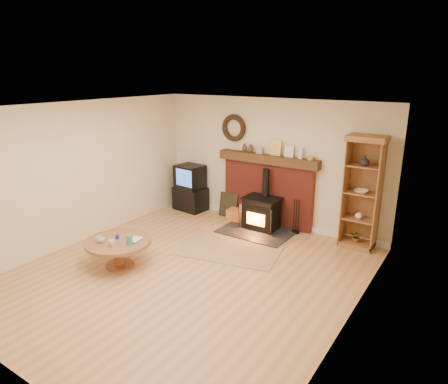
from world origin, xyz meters
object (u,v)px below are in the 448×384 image
Objects in this scene: tv_unit at (190,189)px; wood_stove at (261,215)px; coffee_table at (118,245)px; curio_cabinet at (362,193)px.

wood_stove is at bearing -5.81° from tv_unit.
coffee_table is at bearing -75.04° from tv_unit.
coffee_table is (-1.19, -2.69, 0.04)m from wood_stove.
tv_unit is 0.51× the size of curio_cabinet.
wood_stove is 1.30× the size of coffee_table.
wood_stove is at bearing -171.26° from curio_cabinet.
tv_unit is 3.86m from curio_cabinet.
tv_unit is (-1.96, 0.20, 0.18)m from wood_stove.
curio_cabinet is (1.87, 0.29, 0.70)m from wood_stove.
wood_stove is 0.68× the size of curio_cabinet.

